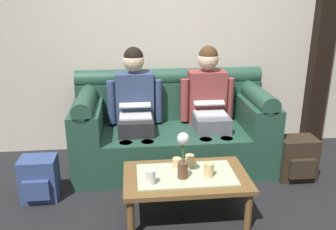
{
  "coord_description": "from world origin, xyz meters",
  "views": [
    {
      "loc": [
        -0.41,
        -2.3,
        1.73
      ],
      "look_at": [
        -0.08,
        0.77,
        0.68
      ],
      "focal_mm": 38.71,
      "sensor_mm": 36.0,
      "label": 1
    }
  ],
  "objects_px": {
    "person_right": "(209,103)",
    "flower_vase": "(183,155)",
    "person_left": "(135,105)",
    "cup_near_left": "(209,170)",
    "coffee_table": "(186,180)",
    "cup_far_left": "(151,177)",
    "couch": "(172,130)",
    "cup_near_right": "(190,161)",
    "backpack_right": "(296,159)",
    "backpack_left": "(39,179)",
    "cup_far_center": "(177,163)"
  },
  "relations": [
    {
      "from": "person_right",
      "to": "flower_vase",
      "type": "distance_m",
      "value": 1.08
    },
    {
      "from": "person_left",
      "to": "cup_near_left",
      "type": "relative_size",
      "value": 11.06
    },
    {
      "from": "coffee_table",
      "to": "cup_far_left",
      "type": "distance_m",
      "value": 0.33
    },
    {
      "from": "couch",
      "to": "cup_near_right",
      "type": "xyz_separation_m",
      "value": [
        0.05,
        -0.81,
        0.04
      ]
    },
    {
      "from": "flower_vase",
      "to": "cup_near_right",
      "type": "xyz_separation_m",
      "value": [
        0.08,
        0.19,
        -0.14
      ]
    },
    {
      "from": "couch",
      "to": "person_left",
      "type": "bearing_deg",
      "value": -179.66
    },
    {
      "from": "flower_vase",
      "to": "cup_near_left",
      "type": "bearing_deg",
      "value": -0.11
    },
    {
      "from": "person_left",
      "to": "flower_vase",
      "type": "height_order",
      "value": "person_left"
    },
    {
      "from": "flower_vase",
      "to": "cup_near_left",
      "type": "height_order",
      "value": "flower_vase"
    },
    {
      "from": "person_right",
      "to": "person_left",
      "type": "bearing_deg",
      "value": -180.0
    },
    {
      "from": "person_right",
      "to": "backpack_right",
      "type": "bearing_deg",
      "value": -30.13
    },
    {
      "from": "person_left",
      "to": "coffee_table",
      "type": "bearing_deg",
      "value": -68.46
    },
    {
      "from": "flower_vase",
      "to": "cup_near_left",
      "type": "relative_size",
      "value": 3.36
    },
    {
      "from": "person_left",
      "to": "cup_near_left",
      "type": "height_order",
      "value": "person_left"
    },
    {
      "from": "backpack_left",
      "to": "cup_near_right",
      "type": "bearing_deg",
      "value": -10.43
    },
    {
      "from": "cup_far_left",
      "to": "cup_far_center",
      "type": "bearing_deg",
      "value": 47.42
    },
    {
      "from": "coffee_table",
      "to": "backpack_left",
      "type": "relative_size",
      "value": 2.56
    },
    {
      "from": "person_right",
      "to": "coffee_table",
      "type": "relative_size",
      "value": 1.24
    },
    {
      "from": "person_left",
      "to": "person_right",
      "type": "height_order",
      "value": "same"
    },
    {
      "from": "flower_vase",
      "to": "coffee_table",
      "type": "bearing_deg",
      "value": 57.13
    },
    {
      "from": "person_right",
      "to": "backpack_right",
      "type": "relative_size",
      "value": 2.93
    },
    {
      "from": "cup_near_left",
      "to": "backpack_right",
      "type": "height_order",
      "value": "cup_near_left"
    },
    {
      "from": "cup_near_left",
      "to": "backpack_right",
      "type": "xyz_separation_m",
      "value": [
        0.98,
        0.55,
        -0.22
      ]
    },
    {
      "from": "cup_near_right",
      "to": "cup_far_left",
      "type": "distance_m",
      "value": 0.43
    },
    {
      "from": "person_left",
      "to": "person_right",
      "type": "relative_size",
      "value": 1.0
    },
    {
      "from": "cup_far_left",
      "to": "backpack_left",
      "type": "xyz_separation_m",
      "value": [
        -0.94,
        0.5,
        -0.24
      ]
    },
    {
      "from": "person_left",
      "to": "flower_vase",
      "type": "xyz_separation_m",
      "value": [
        0.34,
        -1.0,
        -0.1
      ]
    },
    {
      "from": "coffee_table",
      "to": "flower_vase",
      "type": "xyz_separation_m",
      "value": [
        -0.03,
        -0.05,
        0.24
      ]
    },
    {
      "from": "backpack_right",
      "to": "coffee_table",
      "type": "bearing_deg",
      "value": -156.87
    },
    {
      "from": "person_left",
      "to": "backpack_right",
      "type": "height_order",
      "value": "person_left"
    },
    {
      "from": "couch",
      "to": "coffee_table",
      "type": "xyz_separation_m",
      "value": [
        -0.0,
        -0.95,
        -0.06
      ]
    },
    {
      "from": "cup_near_right",
      "to": "cup_far_center",
      "type": "xyz_separation_m",
      "value": [
        -0.11,
        -0.02,
        -0.01
      ]
    },
    {
      "from": "cup_far_left",
      "to": "backpack_left",
      "type": "distance_m",
      "value": 1.09
    },
    {
      "from": "cup_near_right",
      "to": "flower_vase",
      "type": "bearing_deg",
      "value": -113.81
    },
    {
      "from": "person_right",
      "to": "backpack_left",
      "type": "xyz_separation_m",
      "value": [
        -1.6,
        -0.58,
        -0.47
      ]
    },
    {
      "from": "coffee_table",
      "to": "cup_near_right",
      "type": "bearing_deg",
      "value": 70.08
    },
    {
      "from": "cup_near_left",
      "to": "cup_far_left",
      "type": "xyz_separation_m",
      "value": [
        -0.45,
        -0.07,
        0.0
      ]
    },
    {
      "from": "couch",
      "to": "person_right",
      "type": "relative_size",
      "value": 1.6
    },
    {
      "from": "couch",
      "to": "backpack_right",
      "type": "height_order",
      "value": "couch"
    },
    {
      "from": "person_right",
      "to": "cup_far_left",
      "type": "relative_size",
      "value": 10.58
    },
    {
      "from": "backpack_left",
      "to": "cup_near_left",
      "type": "bearing_deg",
      "value": -16.89
    },
    {
      "from": "coffee_table",
      "to": "flower_vase",
      "type": "bearing_deg",
      "value": -122.87
    },
    {
      "from": "cup_far_center",
      "to": "backpack_left",
      "type": "height_order",
      "value": "cup_far_center"
    },
    {
      "from": "person_right",
      "to": "cup_near_left",
      "type": "height_order",
      "value": "person_right"
    },
    {
      "from": "person_right",
      "to": "cup_near_right",
      "type": "xyz_separation_m",
      "value": [
        -0.32,
        -0.81,
        -0.24
      ]
    },
    {
      "from": "flower_vase",
      "to": "backpack_left",
      "type": "relative_size",
      "value": 0.97
    },
    {
      "from": "couch",
      "to": "backpack_right",
      "type": "bearing_deg",
      "value": -21.53
    },
    {
      "from": "cup_near_left",
      "to": "person_right",
      "type": "bearing_deg",
      "value": 78.52
    },
    {
      "from": "person_left",
      "to": "cup_near_left",
      "type": "xyz_separation_m",
      "value": [
        0.54,
        -1.0,
        -0.23
      ]
    },
    {
      "from": "person_left",
      "to": "backpack_right",
      "type": "bearing_deg",
      "value": -16.52
    }
  ]
}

